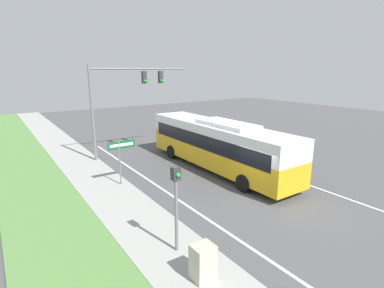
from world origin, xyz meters
The scene contains 10 objects.
ground_plane centered at (0.00, 0.00, 0.00)m, with size 80.00×80.00×0.00m, color #4C4C4F.
sidewalk centered at (-6.20, 0.00, 0.06)m, with size 2.80×80.00×0.12m.
grass_verge centered at (-9.40, 0.00, 0.05)m, with size 3.60×80.00×0.10m.
lane_divider_near centered at (-3.60, 0.00, 0.00)m, with size 0.14×30.00×0.01m.
lane_divider_far centered at (3.60, 0.00, 0.00)m, with size 0.14×30.00×0.01m.
bus centered at (1.07, 4.65, 1.78)m, with size 2.71×12.23×3.26m.
signal_gantry centered at (-2.73, 10.73, 4.84)m, with size 7.60×0.41×6.69m.
pedestrian_signal centered at (-6.02, -1.86, 2.19)m, with size 0.28×0.34×3.24m.
street_sign centered at (-5.22, 5.31, 1.93)m, with size 1.57×0.08×2.66m.
utility_cabinet centered at (-6.14, -3.59, 0.69)m, with size 0.68×0.59×1.14m.
Camera 1 is at (-10.92, -10.00, 6.43)m, focal length 28.00 mm.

